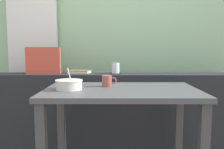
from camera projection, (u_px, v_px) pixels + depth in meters
outdoor_backdrop at (115, 17)px, 2.84m from camera, size 4.80×0.08×2.80m
curtain_left_panel at (33, 29)px, 2.76m from camera, size 0.56×0.06×2.50m
dark_console_ledge at (115, 112)px, 2.43m from camera, size 2.80×0.28×0.78m
breakfast_table at (121, 105)px, 1.77m from camera, size 1.11×0.67×0.74m
coaster_square at (116, 73)px, 2.37m from camera, size 0.10×0.10×0.00m
juice_glass at (116, 68)px, 2.37m from camera, size 0.08×0.08×0.10m
closed_book at (79, 72)px, 2.42m from camera, size 0.24×0.19×0.03m
throw_pillow at (44, 60)px, 2.37m from camera, size 0.34×0.18×0.26m
soup_bowl at (69, 85)px, 1.72m from camera, size 0.19×0.19×0.16m
fork_utensil at (74, 84)px, 1.96m from camera, size 0.09×0.16×0.01m
ceramic_mug at (107, 81)px, 1.86m from camera, size 0.11×0.08×0.08m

